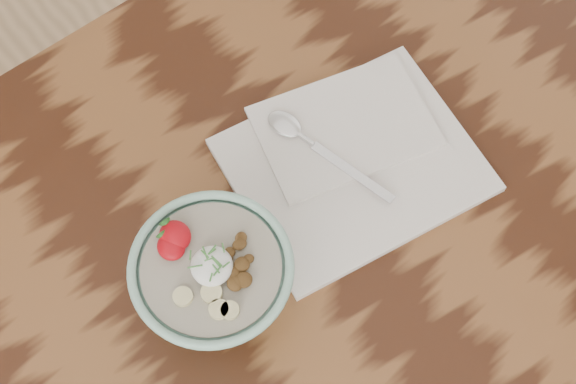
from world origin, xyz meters
The scene contains 4 objects.
table centered at (0.00, 0.00, 65.70)cm, with size 160.00×90.00×75.00cm.
breakfast_bowl centered at (5.70, 4.03, 80.85)cm, with size 17.30×17.30×11.45cm.
napkin centered at (28.66, 7.84, 75.74)cm, with size 31.92×27.73×1.76cm.
spoon centered at (25.15, 13.27, 77.16)cm, with size 6.34×18.54×0.97cm.
Camera 1 is at (-4.86, -22.32, 162.44)cm, focal length 50.00 mm.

